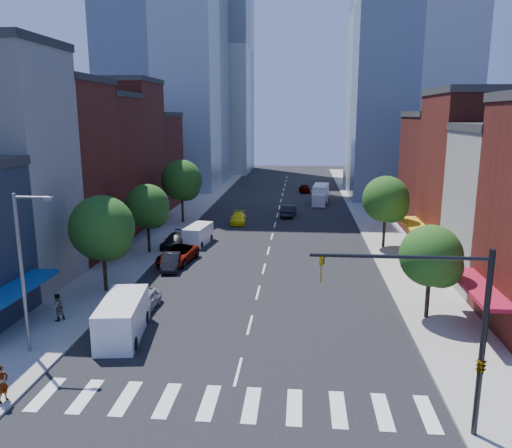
{
  "coord_description": "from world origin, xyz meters",
  "views": [
    {
      "loc": [
        3.11,
        -23.74,
        13.18
      ],
      "look_at": [
        -0.29,
        13.52,
        5.0
      ],
      "focal_mm": 35.0,
      "sensor_mm": 36.0,
      "label": 1
    }
  ],
  "objects_px": {
    "traffic_car_oncoming": "(288,211)",
    "pedestrian_near": "(2,384)",
    "cargo_van_near": "(122,319)",
    "parked_car_third": "(178,255)",
    "parked_car_front": "(145,301)",
    "parked_car_second": "(171,261)",
    "pedestrian_far": "(57,307)",
    "traffic_car_far": "(305,188)",
    "cargo_van_far": "(198,235)",
    "box_truck": "(320,195)",
    "taxi": "(238,218)",
    "parked_car_rear": "(176,241)"
  },
  "relations": [
    {
      "from": "parked_car_third",
      "to": "pedestrian_near",
      "type": "bearing_deg",
      "value": -88.5
    },
    {
      "from": "parked_car_front",
      "to": "box_truck",
      "type": "bearing_deg",
      "value": 73.93
    },
    {
      "from": "pedestrian_far",
      "to": "parked_car_third",
      "type": "bearing_deg",
      "value": -163.74
    },
    {
      "from": "pedestrian_near",
      "to": "pedestrian_far",
      "type": "xyz_separation_m",
      "value": [
        -1.92,
        9.21,
        0.01
      ]
    },
    {
      "from": "cargo_van_near",
      "to": "parked_car_third",
      "type": "bearing_deg",
      "value": 84.24
    },
    {
      "from": "parked_car_second",
      "to": "pedestrian_far",
      "type": "distance_m",
      "value": 12.78
    },
    {
      "from": "parked_car_front",
      "to": "pedestrian_near",
      "type": "bearing_deg",
      "value": -103.0
    },
    {
      "from": "taxi",
      "to": "pedestrian_far",
      "type": "bearing_deg",
      "value": -107.57
    },
    {
      "from": "cargo_van_near",
      "to": "pedestrian_near",
      "type": "bearing_deg",
      "value": -119.72
    },
    {
      "from": "parked_car_third",
      "to": "traffic_car_far",
      "type": "relative_size",
      "value": 1.34
    },
    {
      "from": "cargo_van_near",
      "to": "cargo_van_far",
      "type": "relative_size",
      "value": 1.21
    },
    {
      "from": "parked_car_front",
      "to": "parked_car_third",
      "type": "bearing_deg",
      "value": 93.65
    },
    {
      "from": "parked_car_second",
      "to": "parked_car_rear",
      "type": "distance_m",
      "value": 7.32
    },
    {
      "from": "box_truck",
      "to": "pedestrian_far",
      "type": "distance_m",
      "value": 49.85
    },
    {
      "from": "cargo_van_far",
      "to": "pedestrian_near",
      "type": "height_order",
      "value": "cargo_van_far"
    },
    {
      "from": "parked_car_third",
      "to": "parked_car_front",
      "type": "bearing_deg",
      "value": -79.83
    },
    {
      "from": "cargo_van_far",
      "to": "traffic_car_far",
      "type": "relative_size",
      "value": 1.18
    },
    {
      "from": "traffic_car_oncoming",
      "to": "parked_car_rear",
      "type": "bearing_deg",
      "value": 63.0
    },
    {
      "from": "pedestrian_near",
      "to": "parked_car_front",
      "type": "bearing_deg",
      "value": 6.31
    },
    {
      "from": "taxi",
      "to": "traffic_car_far",
      "type": "height_order",
      "value": "traffic_car_far"
    },
    {
      "from": "traffic_car_far",
      "to": "box_truck",
      "type": "bearing_deg",
      "value": 94.76
    },
    {
      "from": "cargo_van_near",
      "to": "traffic_car_oncoming",
      "type": "relative_size",
      "value": 1.25
    },
    {
      "from": "traffic_car_oncoming",
      "to": "box_truck",
      "type": "distance_m",
      "value": 11.1
    },
    {
      "from": "cargo_van_far",
      "to": "traffic_car_oncoming",
      "type": "relative_size",
      "value": 1.03
    },
    {
      "from": "parked_car_second",
      "to": "cargo_van_near",
      "type": "bearing_deg",
      "value": -94.98
    },
    {
      "from": "parked_car_rear",
      "to": "pedestrian_near",
      "type": "relative_size",
      "value": 2.73
    },
    {
      "from": "traffic_car_oncoming",
      "to": "pedestrian_near",
      "type": "relative_size",
      "value": 2.64
    },
    {
      "from": "box_truck",
      "to": "parked_car_front",
      "type": "bearing_deg",
      "value": -100.89
    },
    {
      "from": "pedestrian_near",
      "to": "parked_car_second",
      "type": "bearing_deg",
      "value": 13.96
    },
    {
      "from": "parked_car_third",
      "to": "parked_car_rear",
      "type": "xyz_separation_m",
      "value": [
        -1.52,
        5.28,
        -0.06
      ]
    },
    {
      "from": "parked_car_third",
      "to": "taxi",
      "type": "height_order",
      "value": "parked_car_third"
    },
    {
      "from": "cargo_van_near",
      "to": "pedestrian_far",
      "type": "bearing_deg",
      "value": 152.59
    },
    {
      "from": "box_truck",
      "to": "pedestrian_far",
      "type": "height_order",
      "value": "box_truck"
    },
    {
      "from": "parked_car_front",
      "to": "parked_car_second",
      "type": "xyz_separation_m",
      "value": [
        -0.56,
        9.35,
        0.04
      ]
    },
    {
      "from": "traffic_car_oncoming",
      "to": "pedestrian_near",
      "type": "xyz_separation_m",
      "value": [
        -12.0,
        -45.4,
        0.26
      ]
    },
    {
      "from": "cargo_van_far",
      "to": "box_truck",
      "type": "bearing_deg",
      "value": 69.71
    },
    {
      "from": "box_truck",
      "to": "parked_car_third",
      "type": "bearing_deg",
      "value": -107.07
    },
    {
      "from": "parked_car_third",
      "to": "traffic_car_oncoming",
      "type": "bearing_deg",
      "value": 74.66
    },
    {
      "from": "cargo_van_near",
      "to": "box_truck",
      "type": "xyz_separation_m",
      "value": [
        13.54,
        48.08,
        0.15
      ]
    },
    {
      "from": "parked_car_rear",
      "to": "pedestrian_far",
      "type": "height_order",
      "value": "pedestrian_far"
    },
    {
      "from": "box_truck",
      "to": "pedestrian_far",
      "type": "relative_size",
      "value": 3.99
    },
    {
      "from": "traffic_car_far",
      "to": "pedestrian_near",
      "type": "height_order",
      "value": "pedestrian_near"
    },
    {
      "from": "cargo_van_far",
      "to": "pedestrian_far",
      "type": "relative_size",
      "value": 2.69
    },
    {
      "from": "parked_car_front",
      "to": "pedestrian_near",
      "type": "height_order",
      "value": "pedestrian_near"
    },
    {
      "from": "parked_car_front",
      "to": "traffic_car_oncoming",
      "type": "height_order",
      "value": "traffic_car_oncoming"
    },
    {
      "from": "parked_car_second",
      "to": "cargo_van_near",
      "type": "xyz_separation_m",
      "value": [
        0.58,
        -13.78,
        0.5
      ]
    },
    {
      "from": "parked_car_front",
      "to": "traffic_car_far",
      "type": "distance_m",
      "value": 56.11
    },
    {
      "from": "parked_car_second",
      "to": "pedestrian_far",
      "type": "xyz_separation_m",
      "value": [
        -4.36,
        -12.0,
        0.37
      ]
    },
    {
      "from": "traffic_car_oncoming",
      "to": "cargo_van_near",
      "type": "bearing_deg",
      "value": 82.59
    },
    {
      "from": "parked_car_front",
      "to": "parked_car_second",
      "type": "height_order",
      "value": "parked_car_second"
    }
  ]
}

